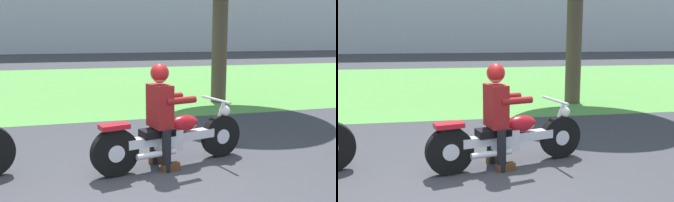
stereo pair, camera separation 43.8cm
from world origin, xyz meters
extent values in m
cube|color=#549342|center=(0.00, 9.96, 0.00)|extent=(60.00, 12.00, 0.01)
cylinder|color=black|center=(1.48, 1.37, 0.30)|extent=(0.62, 0.26, 0.61)
cylinder|color=silver|center=(1.48, 1.37, 0.30)|extent=(0.24, 0.19, 0.21)
cylinder|color=black|center=(-0.10, 0.98, 0.30)|extent=(0.62, 0.26, 0.61)
cylinder|color=silver|center=(-0.10, 0.98, 0.30)|extent=(0.24, 0.19, 0.21)
cube|color=silver|center=(0.69, 1.17, 0.38)|extent=(1.29, 0.45, 0.12)
cube|color=silver|center=(0.64, 1.16, 0.36)|extent=(0.37, 0.31, 0.28)
ellipsoid|color=#B2141E|center=(0.87, 1.22, 0.56)|extent=(0.49, 0.34, 0.22)
cube|color=black|center=(0.48, 1.12, 0.48)|extent=(0.49, 0.34, 0.10)
cube|color=#B2141E|center=(-0.10, 0.98, 0.64)|extent=(0.40, 0.28, 0.06)
cylinder|color=silver|center=(1.43, 1.36, 0.55)|extent=(0.26, 0.11, 0.53)
cylinder|color=silver|center=(1.38, 1.35, 0.84)|extent=(0.20, 0.65, 0.04)
sphere|color=white|center=(1.54, 1.39, 0.66)|extent=(0.16, 0.16, 0.16)
cylinder|color=silver|center=(0.43, 0.96, 0.24)|extent=(0.55, 0.21, 0.08)
cylinder|color=black|center=(0.47, 1.30, 0.28)|extent=(0.12, 0.12, 0.55)
cube|color=#593319|center=(0.53, 1.32, 0.05)|extent=(0.26, 0.16, 0.10)
cylinder|color=black|center=(0.56, 0.95, 0.28)|extent=(0.12, 0.12, 0.55)
cube|color=#593319|center=(0.62, 0.97, 0.05)|extent=(0.26, 0.16, 0.10)
cube|color=maroon|center=(0.52, 1.13, 0.83)|extent=(0.31, 0.42, 0.56)
cylinder|color=maroon|center=(0.69, 1.35, 0.91)|extent=(0.43, 0.19, 0.09)
cylinder|color=maroon|center=(0.77, 1.02, 0.91)|extent=(0.43, 0.19, 0.09)
sphere|color=#D8A884|center=(0.52, 1.13, 1.23)|extent=(0.20, 0.20, 0.20)
sphere|color=#B21919|center=(0.52, 1.13, 1.26)|extent=(0.24, 0.24, 0.24)
cylinder|color=brown|center=(3.13, 5.46, 1.59)|extent=(0.39, 0.39, 3.18)
camera|label=1|loc=(-0.59, -3.46, 1.76)|focal=39.70mm
camera|label=2|loc=(-0.16, -3.55, 1.76)|focal=39.70mm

